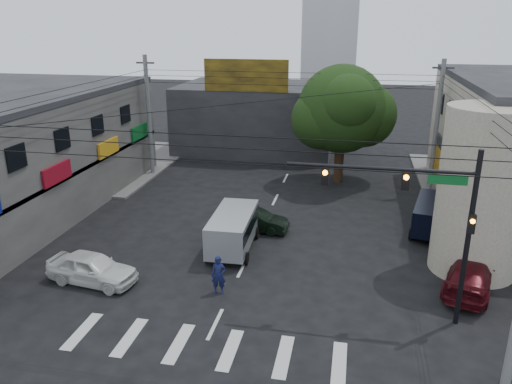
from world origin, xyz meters
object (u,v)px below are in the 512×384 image
(utility_pole_far_left, at_px, (149,117))
(traffic_officer, at_px, (219,275))
(dark_sedan, at_px, (255,220))
(navy_van, at_px, (431,217))
(white_compact, at_px, (92,268))
(maroon_sedan, at_px, (469,276))
(silver_minivan, at_px, (233,232))
(utility_pole_far_right, at_px, (436,128))
(traffic_gantry, at_px, (425,208))
(street_tree, at_px, (342,109))

(utility_pole_far_left, height_order, traffic_officer, utility_pole_far_left)
(dark_sedan, xyz_separation_m, navy_van, (9.92, 1.82, 0.29))
(white_compact, height_order, maroon_sedan, white_compact)
(silver_minivan, bearing_deg, utility_pole_far_left, 36.44)
(utility_pole_far_left, bearing_deg, traffic_officer, -58.94)
(navy_van, distance_m, traffic_officer, 13.58)
(utility_pole_far_right, distance_m, white_compact, 24.24)
(navy_van, bearing_deg, maroon_sedan, -160.86)
(utility_pole_far_right, relative_size, white_compact, 2.05)
(utility_pole_far_left, relative_size, utility_pole_far_right, 1.00)
(maroon_sedan, distance_m, silver_minivan, 11.63)
(dark_sedan, distance_m, white_compact, 9.70)
(white_compact, bearing_deg, traffic_gantry, -82.91)
(silver_minivan, relative_size, navy_van, 0.99)
(silver_minivan, distance_m, navy_van, 11.52)
(utility_pole_far_right, bearing_deg, maroon_sedan, -90.00)
(utility_pole_far_right, height_order, silver_minivan, utility_pole_far_right)
(street_tree, bearing_deg, traffic_officer, -104.29)
(traffic_gantry, relative_size, white_compact, 1.61)
(traffic_officer, bearing_deg, silver_minivan, 88.01)
(street_tree, distance_m, white_compact, 21.23)
(traffic_gantry, bearing_deg, utility_pole_far_right, 81.06)
(maroon_sedan, xyz_separation_m, navy_van, (-0.87, 6.54, 0.22))
(dark_sedan, bearing_deg, utility_pole_far_right, -43.81)
(white_compact, xyz_separation_m, navy_van, (16.13, 9.27, 0.18))
(white_compact, bearing_deg, maroon_sedan, -73.10)
(traffic_officer, bearing_deg, utility_pole_far_left, 113.22)
(traffic_gantry, bearing_deg, navy_van, 79.17)
(traffic_gantry, distance_m, utility_pole_far_right, 17.21)
(traffic_officer, bearing_deg, dark_sedan, 80.59)
(utility_pole_far_left, xyz_separation_m, traffic_officer, (10.01, -16.62, -3.71))
(street_tree, relative_size, maroon_sedan, 1.69)
(street_tree, relative_size, utility_pole_far_right, 0.95)
(street_tree, relative_size, silver_minivan, 1.82)
(maroon_sedan, height_order, traffic_officer, traffic_officer)
(dark_sedan, distance_m, silver_minivan, 2.82)
(utility_pole_far_right, bearing_deg, navy_van, -96.55)
(dark_sedan, height_order, navy_van, navy_van)
(traffic_gantry, relative_size, utility_pole_far_right, 0.78)
(street_tree, relative_size, white_compact, 1.94)
(traffic_gantry, height_order, silver_minivan, traffic_gantry)
(utility_pole_far_right, bearing_deg, street_tree, 171.25)
(traffic_officer, bearing_deg, traffic_gantry, -10.45)
(street_tree, xyz_separation_m, traffic_officer, (-4.49, -17.62, -4.58))
(maroon_sedan, bearing_deg, navy_van, -65.65)
(utility_pole_far_left, relative_size, dark_sedan, 2.35)
(utility_pole_far_right, relative_size, traffic_officer, 5.16)
(dark_sedan, relative_size, silver_minivan, 0.82)
(traffic_gantry, relative_size, dark_sedan, 1.84)
(maroon_sedan, bearing_deg, utility_pole_far_right, -73.22)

